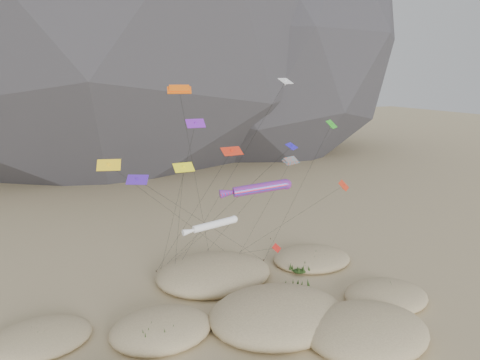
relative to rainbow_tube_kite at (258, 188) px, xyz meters
name	(u,v)px	position (x,y,z in m)	size (l,w,h in m)	color
ground	(280,342)	(-4.20, -13.19, -12.85)	(500.00, 500.00, 0.00)	#CCB789
dunes	(251,318)	(-5.43, -8.82, -12.12)	(48.69, 37.46, 3.86)	#CCB789
dune_grass	(254,321)	(-5.47, -9.73, -12.00)	(41.02, 29.20, 1.49)	black
kite_stakes	(215,260)	(-2.19, 9.17, -12.70)	(20.72, 7.54, 0.30)	#3F2D1E
rainbow_tube_kite	(258,188)	(0.00, 0.00, 0.00)	(9.25, 11.91, 13.88)	red
white_tube_kite	(212,225)	(-8.82, -6.31, -1.63)	(6.47, 18.35, 11.87)	white
orange_parafoil	(180,92)	(-10.11, -0.75, 12.09)	(9.05, 11.71, 25.74)	#F55D0C
multi_parafoil	(290,162)	(5.42, 1.19, 2.75)	(5.40, 8.77, 16.22)	#ED4419
delta_kites	(244,159)	(-3.12, -2.53, 4.46)	(33.10, 17.97, 26.29)	white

